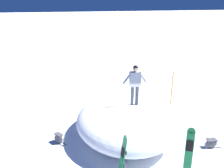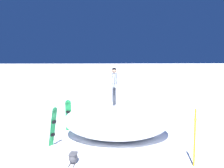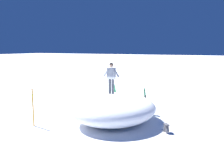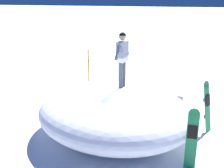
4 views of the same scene
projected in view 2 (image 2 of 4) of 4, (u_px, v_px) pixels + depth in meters
The scene contains 8 objects.
ground at pixel (116, 133), 12.70m from camera, with size 240.00×240.00×0.00m, color white.
snow_mound at pixel (117, 120), 12.22m from camera, with size 4.92×4.32×1.55m, color white.
snowboarder_standing at pixel (114, 83), 11.76m from camera, with size 1.02×0.27×1.69m.
snowboard_primary_upright at pixel (53, 126), 10.80m from camera, with size 0.40×0.40×1.68m.
snowboard_secondary_upright at pixel (68, 115), 13.05m from camera, with size 0.25×0.30×1.60m.
backpack_near at pixel (73, 158), 9.19m from camera, with size 0.70×0.36×0.37m.
backpack_far at pixel (118, 117), 15.18m from camera, with size 0.49×0.62×0.43m.
trail_marker_pole at pixel (195, 137), 8.82m from camera, with size 0.10×0.10×1.99m.
Camera 2 is at (-12.34, 0.81, 3.76)m, focal length 41.78 mm.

